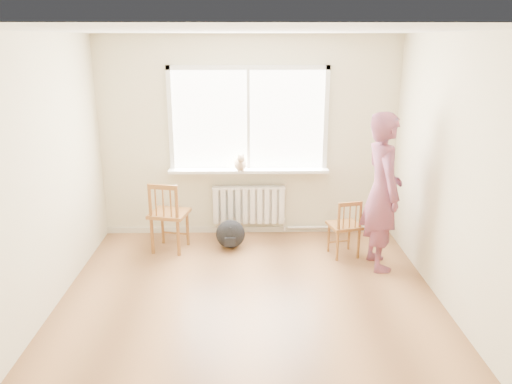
{
  "coord_description": "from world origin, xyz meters",
  "views": [
    {
      "loc": [
        -0.02,
        -4.38,
        2.64
      ],
      "look_at": [
        0.08,
        1.2,
        0.91
      ],
      "focal_mm": 35.0,
      "sensor_mm": 36.0,
      "label": 1
    }
  ],
  "objects_px": {
    "chair_right": "(346,228)",
    "cat": "(240,163)",
    "backpack": "(230,234)",
    "chair_left": "(168,217)",
    "person": "(382,192)"
  },
  "relations": [
    {
      "from": "chair_right",
      "to": "person",
      "type": "height_order",
      "value": "person"
    },
    {
      "from": "chair_left",
      "to": "backpack",
      "type": "distance_m",
      "value": 0.84
    },
    {
      "from": "chair_right",
      "to": "person",
      "type": "relative_size",
      "value": 0.4
    },
    {
      "from": "backpack",
      "to": "chair_right",
      "type": "bearing_deg",
      "value": -11.4
    },
    {
      "from": "chair_left",
      "to": "person",
      "type": "height_order",
      "value": "person"
    },
    {
      "from": "chair_left",
      "to": "chair_right",
      "type": "height_order",
      "value": "chair_left"
    },
    {
      "from": "chair_right",
      "to": "cat",
      "type": "height_order",
      "value": "cat"
    },
    {
      "from": "chair_left",
      "to": "backpack",
      "type": "xyz_separation_m",
      "value": [
        0.79,
        0.08,
        -0.28
      ]
    },
    {
      "from": "chair_left",
      "to": "person",
      "type": "relative_size",
      "value": 0.5
    },
    {
      "from": "cat",
      "to": "chair_right",
      "type": "bearing_deg",
      "value": -31.84
    },
    {
      "from": "cat",
      "to": "backpack",
      "type": "relative_size",
      "value": 1.01
    },
    {
      "from": "person",
      "to": "chair_right",
      "type": "bearing_deg",
      "value": 47.08
    },
    {
      "from": "backpack",
      "to": "cat",
      "type": "bearing_deg",
      "value": 70.06
    },
    {
      "from": "chair_right",
      "to": "backpack",
      "type": "bearing_deg",
      "value": -24.73
    },
    {
      "from": "chair_left",
      "to": "person",
      "type": "xyz_separation_m",
      "value": [
        2.58,
        -0.48,
        0.46
      ]
    }
  ]
}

